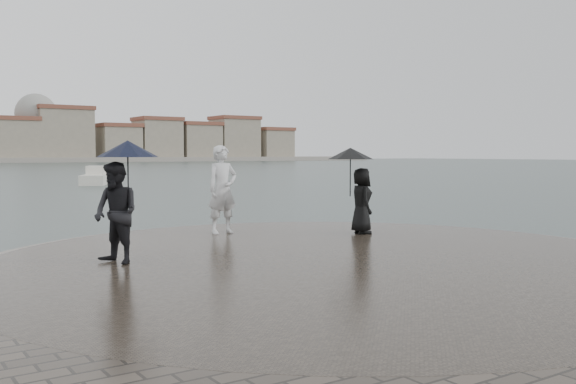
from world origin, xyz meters
TOP-DOWN VIEW (x-y plane):
  - ground at (0.00, 0.00)m, footprint 400.00×400.00m
  - kerb_ring at (0.00, 3.50)m, footprint 12.50×12.50m
  - quay_tip at (0.00, 3.50)m, footprint 11.90×11.90m
  - statue at (0.09, 7.61)m, footprint 0.75×0.51m
  - visitor_left at (-3.20, 5.05)m, footprint 1.20×1.10m
  - visitor_right at (2.61, 5.88)m, footprint 1.14×1.07m

SIDE VIEW (x-z plane):
  - ground at x=0.00m, z-range 0.00..0.00m
  - kerb_ring at x=0.00m, z-range 0.00..0.32m
  - quay_tip at x=0.00m, z-range 0.00..0.36m
  - statue at x=0.09m, z-range 0.36..2.37m
  - visitor_left at x=-3.20m, z-range 0.45..2.49m
  - visitor_right at x=2.61m, z-range 0.53..2.48m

